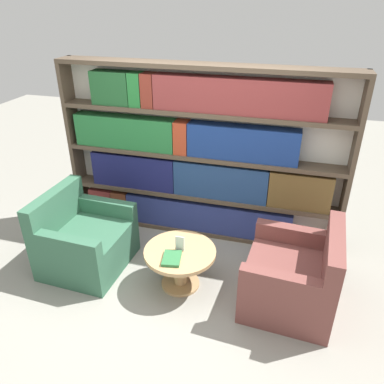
{
  "coord_description": "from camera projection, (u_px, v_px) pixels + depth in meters",
  "views": [
    {
      "loc": [
        1.01,
        -2.78,
        2.76
      ],
      "look_at": [
        0.06,
        0.62,
        0.88
      ],
      "focal_mm": 35.0,
      "sensor_mm": 36.0,
      "label": 1
    }
  ],
  "objects": [
    {
      "name": "ground_plane",
      "position": [
        171.0,
        293.0,
        3.9
      ],
      "size": [
        14.0,
        14.0,
        0.0
      ],
      "primitive_type": "plane",
      "color": "gray"
    },
    {
      "name": "coffee_table",
      "position": [
        180.0,
        260.0,
        3.87
      ],
      "size": [
        0.74,
        0.74,
        0.45
      ],
      "color": "tan",
      "rests_on": "ground_plane"
    },
    {
      "name": "bookshelf",
      "position": [
        198.0,
        157.0,
        4.49
      ],
      "size": [
        3.39,
        0.3,
        2.11
      ],
      "color": "silver",
      "rests_on": "ground_plane"
    },
    {
      "name": "stray_book",
      "position": [
        172.0,
        258.0,
        3.67
      ],
      "size": [
        0.21,
        0.27,
        0.03
      ],
      "color": "#2D703D",
      "rests_on": "coffee_table"
    },
    {
      "name": "table_sign",
      "position": [
        180.0,
        245.0,
        3.78
      ],
      "size": [
        0.09,
        0.06,
        0.17
      ],
      "color": "black",
      "rests_on": "coffee_table"
    },
    {
      "name": "armchair_right",
      "position": [
        293.0,
        278.0,
        3.64
      ],
      "size": [
        0.9,
        0.96,
        0.88
      ],
      "rotation": [
        0.0,
        0.0,
        -1.64
      ],
      "color": "brown",
      "rests_on": "ground_plane"
    },
    {
      "name": "armchair_left",
      "position": [
        84.0,
        241.0,
        4.19
      ],
      "size": [
        0.88,
        0.94,
        0.88
      ],
      "rotation": [
        0.0,
        0.0,
        1.53
      ],
      "color": "#336047",
      "rests_on": "ground_plane"
    }
  ]
}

